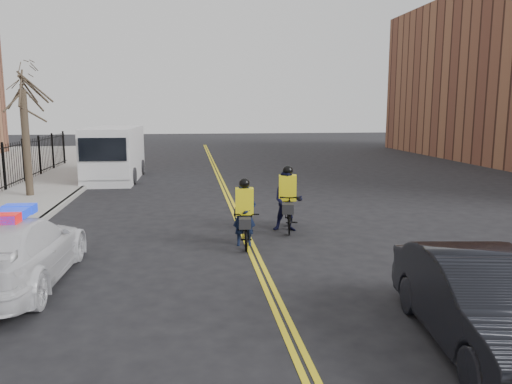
{
  "coord_description": "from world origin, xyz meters",
  "views": [
    {
      "loc": [
        -1.49,
        -9.91,
        3.45
      ],
      "look_at": [
        0.22,
        2.76,
        1.3
      ],
      "focal_mm": 35.0,
      "sensor_mm": 36.0,
      "label": 1
    }
  ],
  "objects": [
    {
      "name": "ground",
      "position": [
        0.0,
        0.0,
        0.0
      ],
      "size": [
        120.0,
        120.0,
        0.0
      ],
      "primitive_type": "plane",
      "color": "black",
      "rests_on": "ground"
    },
    {
      "name": "center_line_left",
      "position": [
        -0.08,
        8.0,
        0.01
      ],
      "size": [
        0.1,
        60.0,
        0.01
      ],
      "primitive_type": "cube",
      "color": "yellow",
      "rests_on": "ground"
    },
    {
      "name": "center_line_right",
      "position": [
        0.08,
        8.0,
        0.01
      ],
      "size": [
        0.1,
        60.0,
        0.01
      ],
      "primitive_type": "cube",
      "color": "yellow",
      "rests_on": "ground"
    },
    {
      "name": "sidewalk",
      "position": [
        -7.5,
        8.0,
        0.07
      ],
      "size": [
        3.0,
        60.0,
        0.15
      ],
      "primitive_type": "cube",
      "color": "gray",
      "rests_on": "ground"
    },
    {
      "name": "curb",
      "position": [
        -6.0,
        8.0,
        0.07
      ],
      "size": [
        0.2,
        60.0,
        0.15
      ],
      "primitive_type": "cube",
      "color": "gray",
      "rests_on": "ground"
    },
    {
      "name": "street_tree",
      "position": [
        -7.6,
        10.0,
        3.53
      ],
      "size": [
        3.2,
        3.2,
        4.8
      ],
      "color": "#372B20",
      "rests_on": "sidewalk"
    },
    {
      "name": "police_cruiser",
      "position": [
        -4.91,
        0.02,
        0.69
      ],
      "size": [
        2.03,
        4.75,
        1.53
      ],
      "rotation": [
        0.0,
        0.0,
        3.12
      ],
      "color": "white",
      "rests_on": "ground"
    },
    {
      "name": "dark_sedan",
      "position": [
        2.65,
        -3.64,
        0.7
      ],
      "size": [
        1.98,
        4.37,
        1.39
      ],
      "primitive_type": "imported",
      "rotation": [
        0.0,
        0.0,
        -0.12
      ],
      "color": "black",
      "rests_on": "ground"
    },
    {
      "name": "cargo_van",
      "position": [
        -5.1,
        14.9,
        1.24
      ],
      "size": [
        2.45,
        6.12,
        2.55
      ],
      "rotation": [
        0.0,
        0.0,
        -0.02
      ],
      "color": "silver",
      "rests_on": "ground"
    },
    {
      "name": "cyclist_near",
      "position": [
        -0.14,
        2.33,
        0.6
      ],
      "size": [
        0.77,
        1.81,
        1.73
      ],
      "rotation": [
        0.0,
        0.0,
        -0.09
      ],
      "color": "black",
      "rests_on": "ground"
    },
    {
      "name": "cyclist_far",
      "position": [
        1.24,
        3.7,
        0.74
      ],
      "size": [
        0.94,
        1.92,
        1.87
      ],
      "rotation": [
        0.0,
        0.0,
        -0.18
      ],
      "color": "black",
      "rests_on": "ground"
    }
  ]
}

